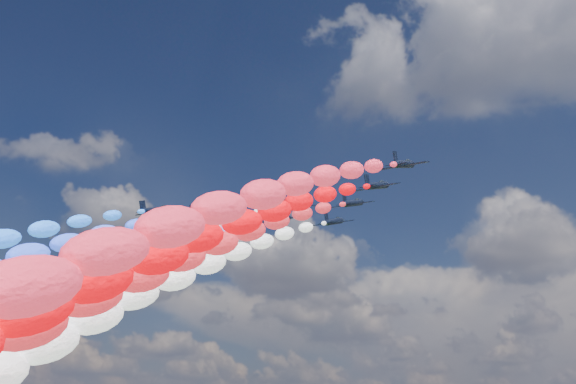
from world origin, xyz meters
The scene contains 14 objects.
jet_0 centered at (-28.88, -4.75, 110.59)m, with size 9.55×12.80×2.82m, color black, non-canonical shape.
jet_1 centered at (-21.23, 3.24, 110.59)m, with size 9.55×12.80×2.82m, color black, non-canonical shape.
jet_2 centered at (-9.06, 15.39, 110.59)m, with size 9.55×12.80×2.82m, color black, non-canonical shape.
trail_2 centered at (-9.06, -47.16, 81.76)m, with size 6.99×121.74×61.40m, color blue, non-canonical shape.
jet_3 centered at (-1.12, 8.88, 110.59)m, with size 9.55×12.80×2.82m, color black, non-canonical shape.
trail_3 centered at (-1.12, -53.68, 81.76)m, with size 6.99×121.74×61.40m, color white, non-canonical shape.
jet_4 centered at (1.10, 23.77, 110.59)m, with size 9.55×12.80×2.82m, color black, non-canonical shape.
trail_4 centered at (1.10, -38.79, 81.76)m, with size 6.99×121.74×61.40m, color white, non-canonical shape.
jet_5 centered at (11.40, 12.56, 110.59)m, with size 9.55×12.80×2.82m, color black, non-canonical shape.
trail_5 centered at (11.40, -49.99, 81.76)m, with size 6.99×121.74×61.40m, color red, non-canonical shape.
jet_6 centered at (20.82, 4.10, 110.59)m, with size 9.55×12.80×2.82m, color black, non-canonical shape.
trail_6 centered at (20.82, -58.45, 81.76)m, with size 6.99×121.74×61.40m, color #F7020C, non-canonical shape.
jet_7 centered at (30.32, -5.02, 110.59)m, with size 9.55×12.80×2.82m, color black, non-canonical shape.
trail_7 centered at (30.32, -67.58, 81.76)m, with size 6.99×121.74×61.40m, color red, non-canonical shape.
Camera 1 is at (78.73, -130.76, 62.39)m, focal length 47.41 mm.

